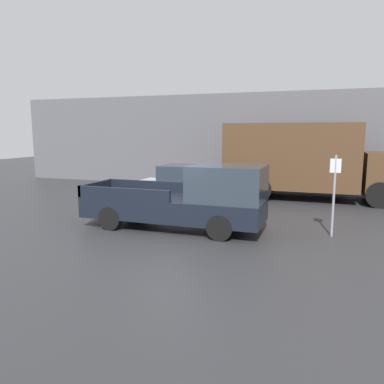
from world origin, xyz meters
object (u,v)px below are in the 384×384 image
pickup_truck (190,200)px  car (190,186)px  parking_sign (334,191)px  newspaper_box (175,176)px  delivery_truck (303,159)px

pickup_truck → car: pickup_truck is taller
parking_sign → newspaper_box: 11.86m
pickup_truck → parking_sign: (4.17, 0.65, 0.39)m
car → pickup_truck: bearing=-70.7°
pickup_truck → newspaper_box: size_ratio=5.29×
pickup_truck → delivery_truck: (2.99, 6.82, 0.88)m
car → newspaper_box: bearing=117.2°
car → newspaper_box: car is taller
pickup_truck → parking_sign: size_ratio=2.40×
car → newspaper_box: (-2.95, 5.73, -0.32)m
car → parking_sign: parking_sign is taller
pickup_truck → newspaper_box: bearing=114.4°
newspaper_box → pickup_truck: bearing=-65.6°
newspaper_box → parking_sign: bearing=-45.5°
pickup_truck → parking_sign: bearing=8.9°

